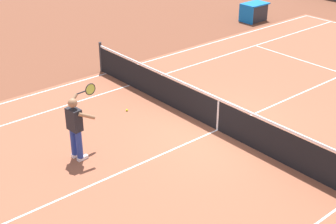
{
  "coord_description": "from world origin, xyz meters",
  "views": [
    {
      "loc": [
        8.67,
        8.12,
        6.42
      ],
      "look_at": [
        1.49,
        -0.36,
        0.9
      ],
      "focal_mm": 51.84,
      "sensor_mm": 36.0,
      "label": 1
    }
  ],
  "objects_px": {
    "tennis_net": "(218,114)",
    "tennis_ball": "(127,110)",
    "tennis_player_near": "(76,125)",
    "equipment_cart_tarped": "(254,12)"
  },
  "relations": [
    {
      "from": "tennis_net",
      "to": "equipment_cart_tarped",
      "type": "xyz_separation_m",
      "value": [
        -9.17,
        -6.6,
        -0.05
      ]
    },
    {
      "from": "tennis_ball",
      "to": "equipment_cart_tarped",
      "type": "height_order",
      "value": "equipment_cart_tarped"
    },
    {
      "from": "tennis_ball",
      "to": "tennis_net",
      "type": "bearing_deg",
      "value": 115.29
    },
    {
      "from": "equipment_cart_tarped",
      "to": "tennis_net",
      "type": "bearing_deg",
      "value": 35.75
    },
    {
      "from": "tennis_player_near",
      "to": "tennis_ball",
      "type": "height_order",
      "value": "tennis_player_near"
    },
    {
      "from": "tennis_net",
      "to": "equipment_cart_tarped",
      "type": "height_order",
      "value": "tennis_net"
    },
    {
      "from": "tennis_player_near",
      "to": "tennis_ball",
      "type": "xyz_separation_m",
      "value": [
        -2.47,
        -1.37,
        -0.9
      ]
    },
    {
      "from": "tennis_player_near",
      "to": "tennis_net",
      "type": "bearing_deg",
      "value": 161.73
    },
    {
      "from": "tennis_net",
      "to": "tennis_ball",
      "type": "bearing_deg",
      "value": -64.71
    },
    {
      "from": "tennis_net",
      "to": "equipment_cart_tarped",
      "type": "bearing_deg",
      "value": -144.25
    }
  ]
}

